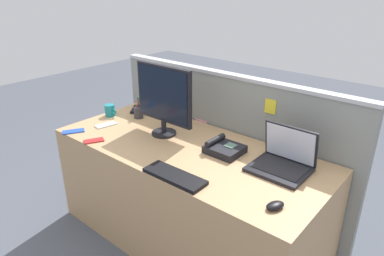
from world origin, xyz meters
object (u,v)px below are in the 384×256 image
at_px(desk_phone, 224,148).
at_px(computer_mouse_right_hand, 275,206).
at_px(keyboard_main, 175,176).
at_px(cell_phone_red_case, 94,141).
at_px(cell_phone_white_slab, 106,125).
at_px(tv_remote, 135,109).
at_px(coffee_mug, 110,110).
at_px(cell_phone_blue_case, 73,131).
at_px(laptop, 283,159).
at_px(pen_cup, 139,112).
at_px(desktop_monitor, 164,97).

height_order(desk_phone, computer_mouse_right_hand, desk_phone).
distance_m(keyboard_main, cell_phone_red_case, 0.73).
distance_m(cell_phone_white_slab, tv_remote, 0.36).
distance_m(keyboard_main, coffee_mug, 1.09).
bearing_deg(keyboard_main, cell_phone_blue_case, 179.44).
xyz_separation_m(laptop, cell_phone_white_slab, (-1.29, -0.27, -0.05)).
distance_m(keyboard_main, cell_phone_white_slab, 0.92).
bearing_deg(desk_phone, tv_remote, 171.91).
relative_size(keyboard_main, cell_phone_blue_case, 2.48).
height_order(pen_cup, cell_phone_blue_case, pen_cup).
distance_m(desktop_monitor, tv_remote, 0.60).
bearing_deg(tv_remote, coffee_mug, -142.05).
xyz_separation_m(desktop_monitor, cell_phone_red_case, (-0.27, -0.40, -0.26)).
xyz_separation_m(pen_cup, cell_phone_white_slab, (-0.07, -0.26, -0.04)).
xyz_separation_m(desktop_monitor, cell_phone_blue_case, (-0.52, -0.40, -0.26)).
relative_size(keyboard_main, computer_mouse_right_hand, 3.71).
xyz_separation_m(desktop_monitor, computer_mouse_right_hand, (1.01, -0.29, -0.25)).
bearing_deg(tv_remote, laptop, -39.94).
distance_m(laptop, cell_phone_white_slab, 1.32).
xyz_separation_m(desktop_monitor, tv_remote, (-0.51, 0.18, -0.26)).
height_order(desktop_monitor, laptop, desktop_monitor).
xyz_separation_m(desk_phone, computer_mouse_right_hand, (0.53, -0.32, -0.01)).
xyz_separation_m(pen_cup, coffee_mug, (-0.20, -0.12, -0.00)).
height_order(desktop_monitor, cell_phone_red_case, desktop_monitor).
bearing_deg(cell_phone_blue_case, computer_mouse_right_hand, 33.53).
relative_size(computer_mouse_right_hand, coffee_mug, 0.86).
xyz_separation_m(computer_mouse_right_hand, cell_phone_red_case, (-1.28, -0.11, -0.01)).
bearing_deg(laptop, cell_phone_white_slab, -168.36).
height_order(keyboard_main, cell_phone_white_slab, keyboard_main).
height_order(keyboard_main, coffee_mug, coffee_mug).
relative_size(cell_phone_red_case, tv_remote, 0.76).
xyz_separation_m(pen_cup, cell_phone_blue_case, (-0.15, -0.49, -0.04)).
bearing_deg(cell_phone_blue_case, laptop, 48.92).
height_order(cell_phone_red_case, tv_remote, tv_remote).
relative_size(desktop_monitor, cell_phone_white_slab, 3.11).
relative_size(pen_cup, coffee_mug, 1.48).
xyz_separation_m(computer_mouse_right_hand, coffee_mug, (-1.58, 0.26, 0.03)).
relative_size(laptop, pen_cup, 1.86).
xyz_separation_m(pen_cup, cell_phone_red_case, (0.09, -0.48, -0.04)).
height_order(cell_phone_red_case, cell_phone_blue_case, same).
bearing_deg(cell_phone_red_case, desktop_monitor, 82.07).
relative_size(cell_phone_red_case, coffee_mug, 1.12).
height_order(computer_mouse_right_hand, cell_phone_white_slab, computer_mouse_right_hand).
bearing_deg(pen_cup, cell_phone_white_slab, -104.49).
relative_size(laptop, computer_mouse_right_hand, 3.19).
bearing_deg(cell_phone_white_slab, cell_phone_blue_case, -98.48).
bearing_deg(desk_phone, coffee_mug, -176.56).
height_order(pen_cup, cell_phone_white_slab, pen_cup).
height_order(laptop, coffee_mug, laptop).
bearing_deg(laptop, coffee_mug, -175.18).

